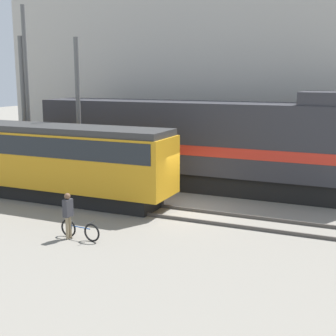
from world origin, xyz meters
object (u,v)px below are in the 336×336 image
streetcar (60,158)px  utility_pole_center (27,96)px  utility_pole_left (24,111)px  freight_locomotive (195,143)px  bicycle (80,230)px  person (68,211)px  utility_pole_right (78,115)px

streetcar → utility_pole_center: 5.36m
utility_pole_left → utility_pole_center: (0.28, 0.00, 0.79)m
utility_pole_center → streetcar: bearing=-32.9°
freight_locomotive → bicycle: bearing=-95.5°
bicycle → person: 0.83m
person → streetcar: bearing=129.4°
streetcar → person: 5.83m
freight_locomotive → streetcar: (-4.96, -5.00, -0.36)m
utility_pole_left → utility_pole_center: bearing=0.0°
freight_locomotive → person: bearing=-97.9°
bicycle → utility_pole_right: bearing=124.2°
bicycle → streetcar: bearing=133.2°
bicycle → person: bearing=-164.0°
streetcar → utility_pole_right: bearing=102.9°
freight_locomotive → utility_pole_left: size_ratio=2.13×
utility_pole_left → utility_pole_right: 3.57m
utility_pole_left → utility_pole_right: (3.56, 0.00, -0.09)m
freight_locomotive → utility_pole_right: (-5.53, -2.50, 1.50)m
utility_pole_left → freight_locomotive: bearing=15.4°
streetcar → utility_pole_left: utility_pole_left is taller
streetcar → utility_pole_center: (-3.86, 2.50, 2.74)m
streetcar → utility_pole_center: bearing=147.1°
person → freight_locomotive: bearing=82.1°
utility_pole_left → utility_pole_right: bearing=0.0°
streetcar → bicycle: (4.06, -4.32, -1.71)m
bicycle → utility_pole_right: (-4.63, 6.82, 3.57)m
person → utility_pole_center: size_ratio=0.18×
bicycle → person: size_ratio=1.02×
freight_locomotive → utility_pole_right: 6.25m
person → utility_pole_center: (-7.51, 6.94, 3.74)m
freight_locomotive → utility_pole_left: (-9.10, -2.50, 1.59)m
bicycle → person: person is taller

